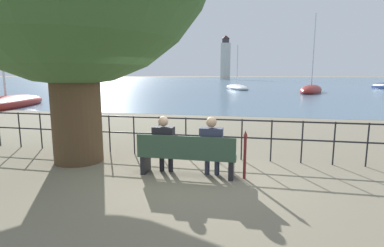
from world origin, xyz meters
The scene contains 11 objects.
ground_plane centered at (0.00, 0.00, 0.00)m, with size 1000.00×1000.00×0.00m, color #7A705B.
harbor_water centered at (0.00, 159.57, 0.00)m, with size 600.00×300.00×0.01m.
park_bench centered at (0.00, -0.07, 0.44)m, with size 2.10×0.45×0.90m.
seated_person_left centered at (-0.52, 0.01, 0.70)m, with size 0.46×0.35×1.27m.
seated_person_right centered at (0.52, 0.01, 0.71)m, with size 0.48×0.35×1.29m.
promenade_railing centered at (0.00, 1.44, 0.69)m, with size 13.84×0.04×1.05m.
closed_umbrella centered at (1.22, 0.02, 0.57)m, with size 0.09×0.09×1.03m.
sailboat_0 centered at (-1.35, 40.22, 0.23)m, with size 5.17×9.28×6.86m.
sailboat_2 centered at (8.07, 32.68, 0.31)m, with size 4.66×8.75×9.69m.
sailboat_3 centered at (-14.91, 10.93, 0.25)m, with size 4.32×8.79×8.48m.
harbor_lighthouse centered at (-12.57, 135.86, 9.40)m, with size 4.72×4.72×20.22m.
Camera 1 is at (1.38, -6.07, 2.14)m, focal length 28.00 mm.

